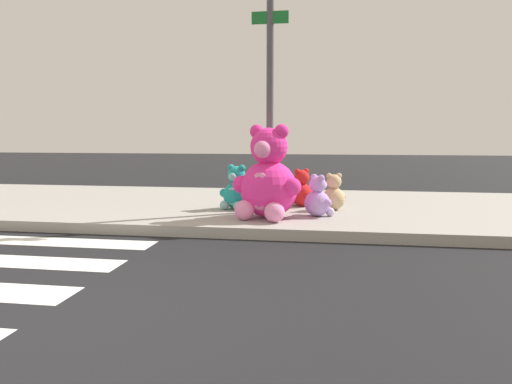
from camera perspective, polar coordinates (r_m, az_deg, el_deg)
The scene contains 9 objects.
ground_plane at distance 3.59m, azimuth -24.85°, elevation -15.60°, with size 60.00×60.00×0.00m, color black.
sidewalk at distance 8.26m, azimuth -4.51°, elevation -1.81°, with size 28.00×4.40×0.15m, color #9E9B93.
sign_pole at distance 7.21m, azimuth 1.74°, elevation 11.06°, with size 0.56×0.11×3.20m.
plush_pink_large at distance 6.63m, azimuth 1.47°, elevation 1.40°, with size 1.02×0.95×1.35m.
plush_lime at distance 8.16m, azimuth 1.41°, elevation 0.28°, with size 0.40×0.44×0.58m.
plush_tan at distance 7.50m, azimuth 9.55°, elevation -0.37°, with size 0.44×0.42×0.59m.
plush_teal at distance 7.47m, azimuth -2.50°, elevation 0.10°, with size 0.54×0.51×0.72m.
plush_red at distance 7.82m, azimuth 5.60°, elevation 0.12°, with size 0.45×0.46×0.64m.
plush_lavender at distance 6.87m, azimuth 7.73°, elevation -0.91°, with size 0.45×0.44×0.62m.
Camera 1 is at (1.90, -2.74, 1.34)m, focal length 32.27 mm.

